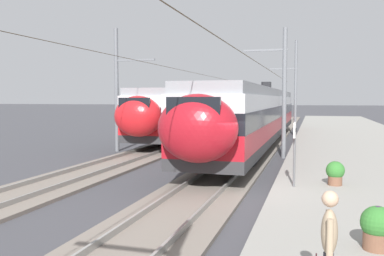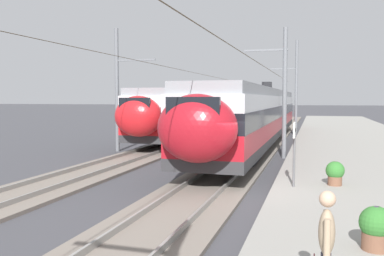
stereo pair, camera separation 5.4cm
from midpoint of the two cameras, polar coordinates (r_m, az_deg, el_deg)
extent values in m
plane|color=#424247|center=(14.12, 6.67, -9.26)|extent=(400.00, 400.00, 0.00)
cube|color=slate|center=(14.38, 1.39, -8.74)|extent=(120.00, 3.00, 0.12)
cube|color=gray|center=(14.19, 4.22, -8.35)|extent=(120.00, 0.07, 0.16)
cube|color=gray|center=(14.55, -1.37, -8.03)|extent=(120.00, 0.07, 0.16)
cube|color=slate|center=(16.70, -17.70, -7.14)|extent=(120.00, 3.00, 0.12)
cube|color=gray|center=(16.29, -15.60, -6.87)|extent=(120.00, 0.07, 0.16)
cube|color=gray|center=(17.08, -19.72, -6.46)|extent=(120.00, 0.07, 0.16)
cube|color=#2D2D30|center=(29.11, 9.17, -0.58)|extent=(30.47, 2.91, 0.45)
cube|color=maroon|center=(29.07, 9.19, 0.70)|extent=(30.47, 2.91, 0.85)
cube|color=black|center=(29.03, 9.20, 2.27)|extent=(30.47, 2.95, 0.75)
cube|color=silver|center=(29.02, 9.22, 3.65)|extent=(30.47, 2.91, 0.65)
cube|color=gray|center=(29.02, 9.23, 4.74)|extent=(30.17, 2.71, 0.45)
cube|color=black|center=(19.87, 5.72, -3.94)|extent=(2.80, 2.32, 0.42)
cube|color=black|center=(38.51, 10.93, -0.14)|extent=(2.80, 2.32, 0.42)
ellipsoid|color=maroon|center=(13.54, 0.81, -0.06)|extent=(1.80, 2.67, 2.25)
cube|color=black|center=(13.03, 0.22, 1.66)|extent=(0.16, 1.74, 1.19)
cube|color=black|center=(33.57, 10.22, 5.61)|extent=(0.90, 0.70, 0.70)
cube|color=#2D2D30|center=(38.55, 2.48, 0.58)|extent=(31.40, 2.97, 0.45)
cube|color=red|center=(38.51, 2.48, 1.55)|extent=(31.40, 2.97, 0.85)
cube|color=black|center=(38.49, 2.49, 2.74)|extent=(31.40, 3.01, 0.75)
cube|color=white|center=(38.48, 2.49, 3.78)|extent=(31.40, 2.97, 0.65)
cube|color=gray|center=(38.48, 2.49, 4.60)|extent=(31.10, 2.77, 0.45)
cube|color=black|center=(29.25, -2.11, -1.37)|extent=(2.80, 2.38, 0.42)
cube|color=black|center=(48.06, 5.27, 0.73)|extent=(2.80, 2.38, 0.42)
ellipsoid|color=red|center=(23.05, -7.26, 1.60)|extent=(1.80, 2.73, 2.25)
cube|color=black|center=(22.58, -7.78, 2.62)|extent=(0.16, 1.78, 1.19)
cube|color=black|center=(43.07, 4.01, 5.30)|extent=(0.90, 0.70, 0.70)
cylinder|color=slate|center=(23.16, 12.58, 4.63)|extent=(0.24, 0.24, 7.04)
cube|color=slate|center=(23.40, 10.10, 10.42)|extent=(0.10, 2.38, 0.10)
cylinder|color=#473823|center=(23.51, 7.54, 9.80)|extent=(46.81, 0.02, 0.02)
cylinder|color=slate|center=(37.67, 14.07, 5.29)|extent=(0.24, 0.24, 8.29)
cube|color=slate|center=(37.81, 12.53, 7.90)|extent=(0.10, 2.38, 0.10)
cylinder|color=#473823|center=(37.87, 10.95, 7.53)|extent=(46.81, 0.02, 0.02)
cylinder|color=slate|center=(26.01, -10.13, 5.08)|extent=(0.24, 0.24, 7.48)
cube|color=slate|center=(25.60, -7.79, 9.17)|extent=(0.10, 2.65, 0.10)
cylinder|color=#473823|center=(25.13, -5.31, 8.72)|extent=(46.81, 0.02, 0.02)
cylinder|color=#59595B|center=(14.16, 13.85, -3.55)|extent=(0.08, 0.08, 2.13)
cube|color=silver|center=(14.07, 13.91, -0.26)|extent=(0.70, 0.06, 0.50)
cube|color=black|center=(14.07, 14.05, -0.26)|extent=(0.52, 0.01, 0.10)
ellipsoid|color=tan|center=(6.01, 18.15, -13.36)|extent=(0.36, 0.22, 0.62)
sphere|color=tan|center=(5.89, 18.24, -9.18)|extent=(0.22, 0.22, 0.22)
cylinder|color=tan|center=(5.82, 18.20, -14.47)|extent=(0.09, 0.09, 0.58)
cylinder|color=tan|center=(6.24, 18.07, -13.20)|extent=(0.09, 0.09, 0.58)
cylinder|color=brown|center=(14.94, 19.00, -6.79)|extent=(0.46, 0.46, 0.32)
sphere|color=#33752D|center=(14.88, 19.03, -5.49)|extent=(0.61, 0.61, 0.61)
sphere|color=#DB5193|center=(14.86, 19.04, -4.96)|extent=(0.34, 0.34, 0.34)
cylinder|color=brown|center=(9.05, 23.91, -13.92)|extent=(0.52, 0.52, 0.34)
sphere|color=#33752D|center=(8.95, 23.98, -11.71)|extent=(0.64, 0.64, 0.64)
sphere|color=purple|center=(8.91, 24.00, -10.82)|extent=(0.35, 0.35, 0.35)
camera|label=1|loc=(0.03, -89.91, 0.01)|focal=39.11mm
camera|label=2|loc=(0.03, 90.09, -0.01)|focal=39.11mm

